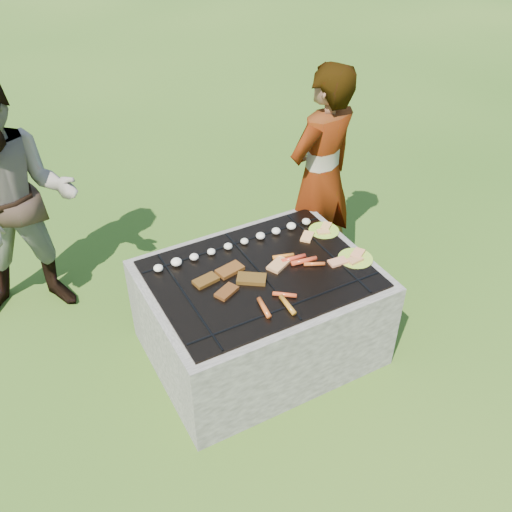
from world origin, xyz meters
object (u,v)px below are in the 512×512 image
(plate_near, at_px, (356,258))
(bystander, at_px, (14,205))
(plate_far, at_px, (324,230))
(cook, at_px, (321,177))
(fire_pit, at_px, (260,315))

(plate_near, xyz_separation_m, bystander, (-1.67, 1.22, 0.20))
(plate_far, height_order, cook, cook)
(fire_pit, relative_size, cook, 0.84)
(fire_pit, bearing_deg, bystander, 135.98)
(plate_near, bearing_deg, cook, 74.19)
(bystander, bearing_deg, plate_near, -20.59)
(fire_pit, xyz_separation_m, cook, (0.75, 0.52, 0.49))
(fire_pit, bearing_deg, plate_near, -14.62)
(fire_pit, xyz_separation_m, plate_near, (0.56, -0.15, 0.33))
(plate_far, xyz_separation_m, bystander, (-1.67, 0.89, 0.20))
(plate_near, height_order, bystander, bystander)
(cook, bearing_deg, plate_far, 47.68)
(plate_near, distance_m, cook, 0.72)
(cook, distance_m, bystander, 1.94)
(fire_pit, height_order, cook, cook)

